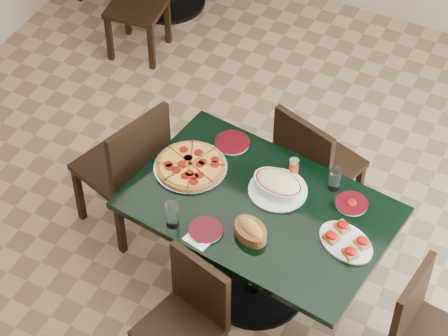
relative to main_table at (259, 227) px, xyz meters
The scene contains 17 objects.
floor 0.67m from the main_table, 146.07° to the left, with size 5.50×5.50×0.00m, color #8F7253.
main_table is the anchor object (origin of this frame).
chair_far 0.65m from the main_table, 85.10° to the left, with size 0.54×0.54×0.91m.
chair_near 0.64m from the main_table, 100.46° to the right, with size 0.47×0.47×0.82m.
chair_right 1.02m from the main_table, ahead, with size 0.43×0.43×0.82m.
chair_left 0.91m from the main_table, behind, with size 0.57×0.57×0.97m.
pepperoni_pizza 0.51m from the main_table, behind, with size 0.41×0.41×0.04m.
lasagna_casserole 0.27m from the main_table, 73.39° to the left, with size 0.32×0.32×0.09m.
bread_basket 0.31m from the main_table, 78.23° to the right, with size 0.25×0.22×0.09m.
bruschetta_platter 0.55m from the main_table, ahead, with size 0.39×0.34×0.05m.
side_plate_near 0.39m from the main_table, 121.82° to the right, with size 0.18×0.18×0.02m.
side_plate_far_r 0.53m from the main_table, 27.37° to the left, with size 0.18×0.18×0.03m.
side_plate_far_l 0.53m from the main_table, 133.53° to the left, with size 0.20×0.20×0.02m.
napkin_setting 0.43m from the main_table, 118.04° to the right, with size 0.16×0.16×0.01m.
water_glass_a 0.50m from the main_table, 44.48° to the left, with size 0.06×0.06×0.14m, color white.
water_glass_b 0.55m from the main_table, 137.46° to the right, with size 0.07×0.07×0.15m, color white.
pepper_shaker 0.39m from the main_table, 78.82° to the left, with size 0.05×0.05×0.09m.
Camera 1 is at (1.51, -3.06, 4.26)m, focal length 70.00 mm.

